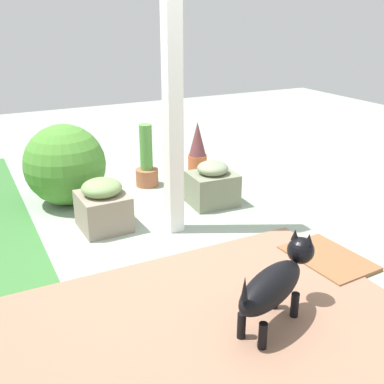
# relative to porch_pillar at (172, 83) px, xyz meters

# --- Properties ---
(ground_plane) EXTENTS (12.00, 12.00, 0.00)m
(ground_plane) POSITION_rel_porch_pillar_xyz_m (-0.41, 0.04, -1.21)
(ground_plane) COLOR #94A492
(brick_path) EXTENTS (1.80, 2.40, 0.02)m
(brick_path) POSITION_rel_porch_pillar_xyz_m (-1.32, 0.37, -1.21)
(brick_path) COLOR #926A53
(brick_path) RESTS_ON ground
(porch_pillar) EXTENTS (0.12, 0.12, 2.43)m
(porch_pillar) POSITION_rel_porch_pillar_xyz_m (0.00, 0.00, 0.00)
(porch_pillar) COLOR white
(porch_pillar) RESTS_ON ground
(stone_planter_nearest) EXTENTS (0.39, 0.44, 0.42)m
(stone_planter_nearest) POSITION_rel_porch_pillar_xyz_m (0.34, -0.55, -1.02)
(stone_planter_nearest) COLOR gray
(stone_planter_nearest) RESTS_ON ground
(stone_planter_mid) EXTENTS (0.44, 0.40, 0.44)m
(stone_planter_mid) POSITION_rel_porch_pillar_xyz_m (0.30, 0.52, -1.01)
(stone_planter_mid) COLOR gray
(stone_planter_mid) RESTS_ON ground
(round_shrub) EXTENTS (0.76, 0.76, 0.76)m
(round_shrub) POSITION_rel_porch_pillar_xyz_m (1.00, 0.65, -0.84)
(round_shrub) COLOR #498630
(round_shrub) RESTS_ON ground
(terracotta_pot_spiky) EXTENTS (0.21, 0.21, 0.62)m
(terracotta_pot_spiky) POSITION_rel_porch_pillar_xyz_m (1.07, -0.78, -0.92)
(terracotta_pot_spiky) COLOR #BB5933
(terracotta_pot_spiky) RESTS_ON ground
(terracotta_pot_tall) EXTENTS (0.23, 0.23, 0.65)m
(terracotta_pot_tall) POSITION_rel_porch_pillar_xyz_m (1.09, -0.19, -0.98)
(terracotta_pot_tall) COLOR #AB5F3F
(terracotta_pot_tall) RESTS_ON ground
(dog) EXTENTS (0.43, 0.70, 0.50)m
(dog) POSITION_rel_porch_pillar_xyz_m (-1.42, 0.03, -0.93)
(dog) COLOR black
(dog) RESTS_ON ground
(doormat) EXTENTS (0.66, 0.48, 0.03)m
(doormat) POSITION_rel_porch_pillar_xyz_m (-0.99, -0.79, -1.20)
(doormat) COLOR brown
(doormat) RESTS_ON ground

